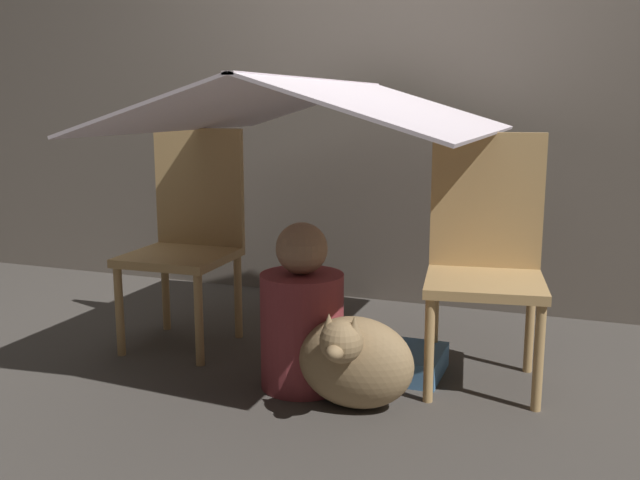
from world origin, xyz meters
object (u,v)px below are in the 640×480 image
(person_front, at_px, (302,319))
(dog, at_px, (354,360))
(chair_left, at_px, (188,231))
(chair_right, at_px, (485,253))

(person_front, bearing_deg, dog, -27.20)
(person_front, relative_size, dog, 1.51)
(chair_left, distance_m, person_front, 0.79)
(chair_left, distance_m, dog, 1.08)
(chair_right, bearing_deg, chair_left, 171.24)
(chair_right, bearing_deg, dog, -138.68)
(chair_left, xyz_separation_m, person_front, (0.68, -0.33, -0.24))
(dog, bearing_deg, chair_left, 153.85)
(chair_right, xyz_separation_m, person_front, (-0.63, -0.33, -0.24))
(dog, bearing_deg, chair_right, 50.03)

